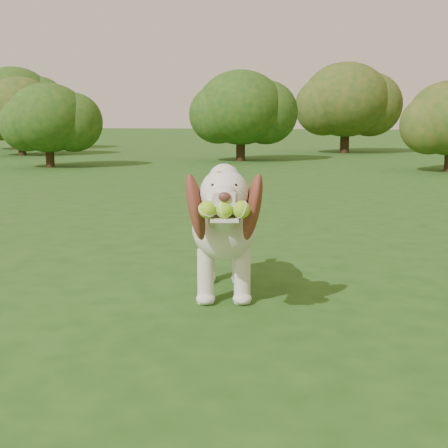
# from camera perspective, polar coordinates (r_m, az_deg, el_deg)

# --- Properties ---
(ground) EXTENTS (80.00, 80.00, 0.00)m
(ground) POSITION_cam_1_polar(r_m,az_deg,el_deg) (2.97, -4.06, -8.37)
(ground) COLOR #204A15
(ground) RESTS_ON ground
(dog) EXTENTS (0.52, 1.10, 0.72)m
(dog) POSITION_cam_1_polar(r_m,az_deg,el_deg) (3.18, -0.02, -0.01)
(dog) COLOR white
(dog) RESTS_ON ground
(shrub_a) EXTENTS (1.44, 1.44, 1.50)m
(shrub_a) POSITION_cam_1_polar(r_m,az_deg,el_deg) (11.67, -15.78, 9.32)
(shrub_a) COLOR #382314
(shrub_a) RESTS_ON ground
(shrub_i) EXTENTS (2.14, 2.14, 2.21)m
(shrub_i) POSITION_cam_1_polar(r_m,az_deg,el_deg) (15.86, 11.09, 11.09)
(shrub_i) COLOR #382314
(shrub_i) RESTS_ON ground
(shrub_b) EXTENTS (1.77, 1.77, 1.83)m
(shrub_b) POSITION_cam_1_polar(r_m,az_deg,el_deg) (12.82, 1.54, 10.58)
(shrub_b) COLOR #382314
(shrub_b) RESTS_ON ground
(shrub_e) EXTENTS (1.74, 1.74, 1.80)m
(shrub_e) POSITION_cam_1_polar(r_m,az_deg,el_deg) (15.32, -18.14, 9.93)
(shrub_e) COLOR #382314
(shrub_e) RESTS_ON ground
(shrub_g) EXTENTS (2.14, 2.14, 2.22)m
(shrub_g) POSITION_cam_1_polar(r_m,az_deg,el_deg) (18.17, -18.64, 10.61)
(shrub_g) COLOR #382314
(shrub_g) RESTS_ON ground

